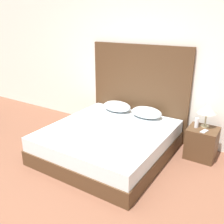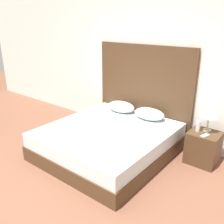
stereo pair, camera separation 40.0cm
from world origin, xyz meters
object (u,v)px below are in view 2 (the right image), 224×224
object	(u,v)px
nightstand	(203,147)
table_lamp	(209,113)
phone_on_nightstand	(205,135)
phone_on_bed	(118,126)
bed	(108,141)

from	to	relation	value
nightstand	table_lamp	bearing A→B (deg)	93.30
phone_on_nightstand	phone_on_bed	bearing A→B (deg)	-160.76
bed	nightstand	size ratio (longest dim) A/B	3.98
nightstand	table_lamp	size ratio (longest dim) A/B	1.33
table_lamp	bed	bearing A→B (deg)	-148.59
phone_on_bed	table_lamp	size ratio (longest dim) A/B	0.42
nightstand	phone_on_nightstand	size ratio (longest dim) A/B	3.08
nightstand	phone_on_nightstand	bearing A→B (deg)	-72.39
bed	phone_on_nightstand	world-z (taller)	phone_on_nightstand
nightstand	table_lamp	world-z (taller)	table_lamp
phone_on_nightstand	nightstand	bearing A→B (deg)	107.61
table_lamp	phone_on_bed	bearing A→B (deg)	-152.72
phone_on_bed	phone_on_nightstand	bearing A→B (deg)	19.24
phone_on_bed	phone_on_nightstand	distance (m)	1.35
phone_on_bed	table_lamp	world-z (taller)	table_lamp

